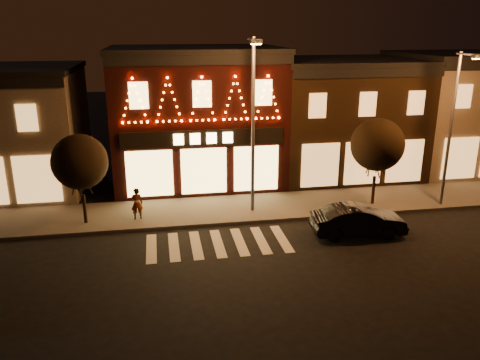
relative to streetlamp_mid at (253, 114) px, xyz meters
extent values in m
plane|color=black|center=(-2.26, -7.22, -5.34)|extent=(120.00, 120.00, 0.00)
cube|color=#47423D|center=(-0.26, 0.78, -5.26)|extent=(44.00, 4.00, 0.15)
cube|color=black|center=(-2.26, 6.78, -1.34)|extent=(10.00, 8.00, 8.00)
cube|color=black|center=(-2.26, 6.78, 2.81)|extent=(10.20, 8.20, 0.30)
cube|color=black|center=(-2.26, 2.73, 2.41)|extent=(10.00, 0.25, 0.50)
cube|color=black|center=(-2.26, 2.68, -1.74)|extent=(9.00, 0.15, 0.90)
cube|color=#FFD87F|center=(-2.26, 2.58, -1.74)|extent=(3.40, 0.08, 0.60)
cube|color=#322011|center=(7.24, 6.78, -1.74)|extent=(9.00, 8.00, 7.20)
cube|color=black|center=(7.24, 6.78, 2.01)|extent=(9.20, 8.20, 0.30)
cube|color=black|center=(7.24, 2.73, 1.61)|extent=(9.00, 0.25, 0.50)
cube|color=#6D5F4D|center=(16.24, 6.78, -1.59)|extent=(9.00, 8.00, 7.50)
cube|color=black|center=(16.24, 6.78, 2.31)|extent=(9.20, 8.20, 0.30)
cylinder|color=#59595E|center=(0.04, 0.26, -0.77)|extent=(0.18, 0.18, 8.84)
cylinder|color=#59595E|center=(-0.09, -0.62, 3.54)|extent=(0.37, 1.77, 0.11)
cube|color=#59595E|center=(-0.22, -1.49, 3.49)|extent=(0.59, 0.39, 0.20)
cube|color=orange|center=(-0.22, -1.49, 3.37)|extent=(0.45, 0.28, 0.06)
cylinder|color=#59595E|center=(10.43, -0.62, -1.13)|extent=(0.16, 0.16, 8.12)
cylinder|color=#59595E|center=(10.32, -1.42, 2.83)|extent=(0.32, 1.62, 0.10)
cube|color=#59595E|center=(10.21, -2.23, 2.78)|extent=(0.54, 0.35, 0.18)
cube|color=orange|center=(10.21, -2.23, 2.67)|extent=(0.41, 0.25, 0.05)
cylinder|color=black|center=(-8.46, 0.01, -4.46)|extent=(0.17, 0.17, 1.46)
sphere|color=black|center=(-8.46, 0.01, -2.06)|extent=(2.67, 2.67, 2.67)
cylinder|color=black|center=(6.76, 0.11, -4.42)|extent=(0.17, 0.17, 1.55)
sphere|color=black|center=(6.76, 0.11, -1.87)|extent=(2.83, 2.83, 2.83)
imported|color=black|center=(4.40, -3.40, -4.62)|extent=(4.47, 1.80, 1.45)
imported|color=gray|center=(-5.93, 0.05, -4.37)|extent=(0.64, 0.46, 1.64)
camera|label=1|loc=(-4.73, -23.07, 4.12)|focal=35.93mm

